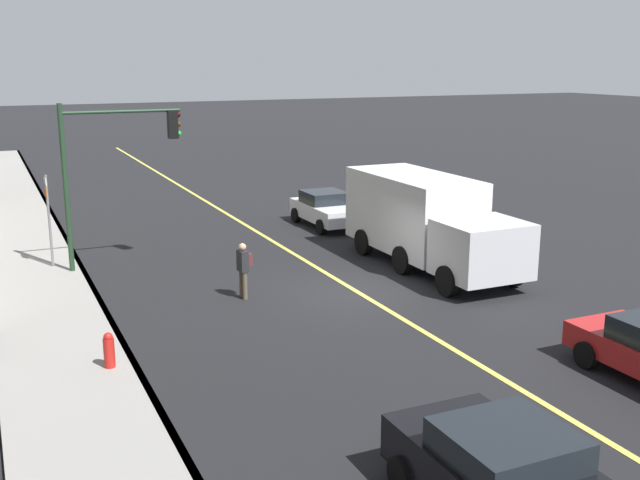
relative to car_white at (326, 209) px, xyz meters
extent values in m
plane|color=black|center=(-8.30, 2.95, -0.71)|extent=(200.00, 200.00, 0.00)
cube|color=gray|center=(-8.30, 11.34, -0.64)|extent=(80.00, 2.87, 0.15)
cube|color=slate|center=(-8.30, 9.99, -0.64)|extent=(80.00, 0.16, 0.15)
cube|color=#D8CC4C|center=(-8.30, 2.95, -0.71)|extent=(80.00, 0.16, 0.01)
cube|color=silver|center=(-0.06, 0.00, -0.10)|extent=(3.82, 1.71, 0.62)
cube|color=black|center=(0.21, 0.00, 0.45)|extent=(1.64, 1.57, 0.47)
cylinder|color=black|center=(-1.32, -0.84, -0.41)|extent=(0.60, 0.22, 0.60)
cylinder|color=black|center=(-1.32, 0.84, -0.41)|extent=(0.60, 0.22, 0.60)
cylinder|color=black|center=(1.20, -0.84, -0.41)|extent=(0.60, 0.22, 0.60)
cylinder|color=black|center=(1.20, 0.84, -0.41)|extent=(0.60, 0.22, 0.60)
cylinder|color=black|center=(-15.48, 0.90, -0.41)|extent=(0.60, 0.22, 0.60)
cube|color=black|center=(-19.35, 6.16, 0.55)|extent=(1.71, 1.77, 0.45)
cylinder|color=black|center=(-18.04, 7.11, -0.41)|extent=(0.60, 0.22, 0.60)
cylinder|color=black|center=(-18.04, 5.22, -0.41)|extent=(0.60, 0.22, 0.60)
cube|color=silver|center=(-9.87, -0.38, 0.55)|extent=(2.10, 2.41, 1.63)
cube|color=silver|center=(-6.04, -0.38, 0.97)|extent=(5.26, 2.41, 2.47)
cylinder|color=black|center=(-9.87, -1.54, -0.26)|extent=(0.90, 0.28, 0.90)
cylinder|color=black|center=(-9.87, 0.77, -0.26)|extent=(0.90, 0.28, 0.90)
cylinder|color=black|center=(-4.73, -1.54, -0.26)|extent=(0.90, 0.28, 0.90)
cylinder|color=black|center=(-4.73, 0.77, -0.26)|extent=(0.90, 0.28, 0.90)
cylinder|color=black|center=(-7.36, -1.54, -0.26)|extent=(0.90, 0.28, 0.90)
cylinder|color=black|center=(-7.36, 0.77, -0.26)|extent=(0.90, 0.28, 0.90)
cylinder|color=brown|center=(-7.75, 6.16, -0.31)|extent=(0.15, 0.15, 0.80)
cylinder|color=brown|center=(-7.54, 6.18, -0.31)|extent=(0.15, 0.15, 0.80)
cube|color=#262628|center=(-7.64, 6.17, 0.38)|extent=(0.40, 0.25, 0.60)
sphere|color=tan|center=(-7.64, 6.17, 0.79)|extent=(0.22, 0.22, 0.22)
cube|color=#592626|center=(-7.63, 6.00, 0.41)|extent=(0.27, 0.18, 0.34)
cylinder|color=#1E3823|center=(-3.18, 10.31, 1.96)|extent=(0.16, 0.16, 5.35)
cylinder|color=#1E3823|center=(-3.18, 8.48, 4.34)|extent=(0.10, 3.65, 0.10)
cube|color=black|center=(-3.18, 6.91, 3.89)|extent=(0.28, 0.30, 0.90)
sphere|color=#360605|center=(-3.18, 6.73, 4.19)|extent=(0.18, 0.18, 0.18)
sphere|color=#392905|center=(-3.18, 6.73, 3.89)|extent=(0.18, 0.18, 0.18)
sphere|color=green|center=(-3.18, 6.73, 3.59)|extent=(0.18, 0.18, 0.18)
cylinder|color=slate|center=(-2.36, 10.81, 0.84)|extent=(0.08, 0.08, 3.10)
cube|color=white|center=(-2.36, 10.83, 2.19)|extent=(0.60, 0.02, 0.20)
cube|color=#DB5919|center=(-2.36, 10.83, 1.84)|extent=(0.44, 0.02, 0.28)
cylinder|color=red|center=(-11.45, 10.51, -0.31)|extent=(0.24, 0.24, 0.80)
sphere|color=red|center=(-11.45, 10.51, 0.13)|extent=(0.20, 0.20, 0.20)
camera|label=1|loc=(-27.11, 12.67, 5.93)|focal=42.18mm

